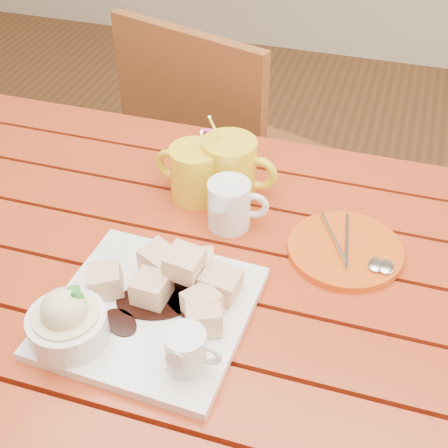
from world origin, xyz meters
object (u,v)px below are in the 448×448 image
(coffee_mug_right, at_px, (231,167))
(coffee_mug_left, at_px, (194,172))
(dessert_plate, at_px, (135,310))
(chair_far, at_px, (216,157))
(orange_saucer, at_px, (346,250))
(table, at_px, (192,308))

(coffee_mug_right, bearing_deg, coffee_mug_left, -152.40)
(coffee_mug_right, bearing_deg, dessert_plate, -93.57)
(coffee_mug_right, distance_m, chair_far, 0.59)
(coffee_mug_left, xyz_separation_m, orange_saucer, (0.28, -0.07, -0.04))
(coffee_mug_right, xyz_separation_m, chair_far, (-0.18, 0.47, -0.31))
(coffee_mug_left, bearing_deg, dessert_plate, -73.43)
(coffee_mug_right, relative_size, orange_saucer, 0.87)
(orange_saucer, bearing_deg, coffee_mug_left, 165.42)
(dessert_plate, bearing_deg, coffee_mug_right, 83.83)
(table, distance_m, coffee_mug_left, 0.24)
(orange_saucer, height_order, chair_far, chair_far)
(coffee_mug_left, xyz_separation_m, coffee_mug_right, (0.06, 0.03, 0.00))
(dessert_plate, height_order, chair_far, chair_far)
(table, height_order, coffee_mug_left, coffee_mug_left)
(table, relative_size, chair_far, 1.36)
(orange_saucer, bearing_deg, table, -158.09)
(chair_far, bearing_deg, orange_saucer, 142.73)
(dessert_plate, height_order, orange_saucer, dessert_plate)
(coffee_mug_left, bearing_deg, orange_saucer, -2.21)
(table, distance_m, coffee_mug_right, 0.26)
(dessert_plate, bearing_deg, chair_far, 100.16)
(table, height_order, dessert_plate, dessert_plate)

